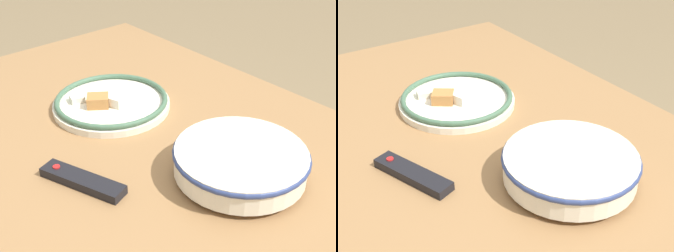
# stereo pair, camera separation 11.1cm
# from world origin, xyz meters

# --- Properties ---
(dining_table) EXTENTS (1.47, 0.99, 0.74)m
(dining_table) POSITION_xyz_m (0.00, 0.00, 0.67)
(dining_table) COLOR olive
(dining_table) RESTS_ON ground_plane
(noodle_bowl) EXTENTS (0.29, 0.29, 0.07)m
(noodle_bowl) POSITION_xyz_m (-0.23, -0.08, 0.78)
(noodle_bowl) COLOR silver
(noodle_bowl) RESTS_ON dining_table
(food_plate) EXTENTS (0.31, 0.31, 0.05)m
(food_plate) POSITION_xyz_m (0.20, -0.05, 0.76)
(food_plate) COLOR silver
(food_plate) RESTS_ON dining_table
(tv_remote) EXTENTS (0.20, 0.11, 0.02)m
(tv_remote) POSITION_xyz_m (-0.03, 0.19, 0.75)
(tv_remote) COLOR black
(tv_remote) RESTS_ON dining_table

